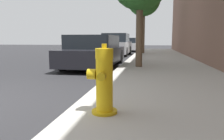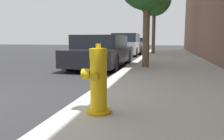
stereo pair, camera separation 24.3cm
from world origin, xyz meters
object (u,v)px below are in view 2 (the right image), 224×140
parked_car_near (102,52)px  parked_car_far (139,45)px  fire_hydrant (98,81)px  parked_car_mid (127,45)px

parked_car_near → parked_car_far: size_ratio=1.16×
fire_hydrant → parked_car_mid: bearing=98.1°
parked_car_far → parked_car_mid: bearing=-92.3°
parked_car_mid → parked_car_far: bearing=87.7°
fire_hydrant → parked_car_far: size_ratio=0.23×
fire_hydrant → parked_car_near: bearing=105.5°
parked_car_near → fire_hydrant: bearing=-74.5°
fire_hydrant → parked_car_near: 6.01m
parked_car_mid → fire_hydrant: bearing=-81.9°
parked_car_mid → parked_car_near: bearing=-88.6°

